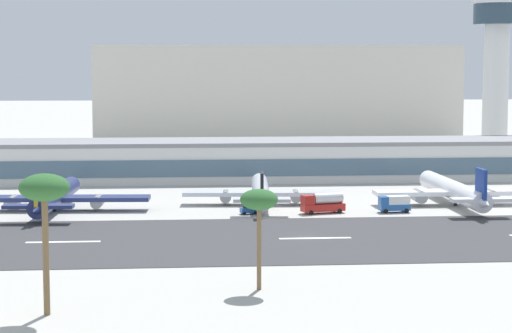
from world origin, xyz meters
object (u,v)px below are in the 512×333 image
terminal_building (247,160)px  service_box_truck_0 (394,203)px  airliner_gold_tail_gate_0 (54,197)px  airliner_black_tail_gate_1 (261,192)px  distant_hotel_block (275,95)px  palm_tree_1 (259,202)px  palm_tree_0 (44,192)px  service_baggage_tug_2 (249,209)px  service_fuel_truck_1 (323,203)px  airliner_navy_tail_gate_2 (455,191)px  control_tower (496,63)px

terminal_building → service_box_truck_0: (24.63, -58.05, -3.25)m
airliner_gold_tail_gate_0 → airliner_black_tail_gate_1: bearing=-79.3°
terminal_building → distant_hotel_block: size_ratio=1.41×
terminal_building → distant_hotel_block: distant_hotel_block is taller
palm_tree_1 → airliner_black_tail_gate_1: bearing=84.8°
palm_tree_0 → palm_tree_1: bearing=22.6°
distant_hotel_block → service_baggage_tug_2: distant_hotel_block is taller
service_box_truck_0 → palm_tree_0: palm_tree_0 is taller
terminal_building → service_baggage_tug_2: bearing=-93.9°
airliner_black_tail_gate_1 → palm_tree_1: bearing=178.9°
airliner_gold_tail_gate_0 → service_fuel_truck_1: (52.29, -6.81, -0.74)m
palm_tree_0 → palm_tree_1: (25.22, 10.52, -2.92)m
terminal_building → airliner_gold_tail_gate_0: bearing=-129.2°
palm_tree_1 → terminal_building: bearing=86.5°
airliner_black_tail_gate_1 → palm_tree_1: (-6.89, -75.21, 8.53)m
service_fuel_truck_1 → palm_tree_1: palm_tree_1 is taller
airliner_black_tail_gate_1 → service_box_truck_0: airliner_black_tail_gate_1 is taller
terminal_building → service_fuel_truck_1: terminal_building is taller
palm_tree_0 → airliner_navy_tail_gate_2: bearing=48.7°
control_tower → distant_hotel_block: 100.99m
airliner_gold_tail_gate_0 → control_tower: bearing=-50.2°
airliner_gold_tail_gate_0 → palm_tree_0: (9.13, -80.60, 11.38)m
service_fuel_truck_1 → service_baggage_tug_2: (-14.44, 0.01, -0.98)m
airliner_black_tail_gate_1 → palm_tree_0: (-32.11, -85.72, 11.46)m
service_fuel_truck_1 → palm_tree_0: (-43.15, -73.79, 12.12)m
control_tower → service_box_truck_0: bearing=-118.9°
service_box_truck_0 → palm_tree_0: (-57.27, -73.71, 12.36)m
airliner_black_tail_gate_1 → service_baggage_tug_2: 12.51m
control_tower → airliner_navy_tail_gate_2: 96.43m
airliner_navy_tail_gate_2 → palm_tree_1: 85.56m
service_fuel_truck_1 → service_baggage_tug_2: 14.47m
service_box_truck_0 → control_tower: bearing=-123.6°
control_tower → service_box_truck_0: (-51.43, -93.08, -27.92)m
distant_hotel_block → service_box_truck_0: 176.78m
control_tower → airliner_gold_tail_gate_0: size_ratio=1.15×
service_box_truck_0 → palm_tree_1: (-32.05, -63.20, 9.43)m
service_fuel_truck_1 → distant_hotel_block: bearing=-107.3°
control_tower → airliner_black_tail_gate_1: 114.76m
terminal_building → airliner_black_tail_gate_1: (-0.54, -46.04, -2.35)m
distant_hotel_block → palm_tree_0: distant_hotel_block is taller
service_baggage_tug_2 → palm_tree_0: bearing=-124.8°
distant_hotel_block → airliner_gold_tail_gate_0: 180.48m
distant_hotel_block → service_fuel_truck_1: bearing=-92.9°
palm_tree_1 → airliner_gold_tail_gate_0: bearing=116.1°
terminal_building → service_baggage_tug_2: 58.24m
service_box_truck_0 → service_baggage_tug_2: service_box_truck_0 is taller
service_baggage_tug_2 → palm_tree_0: (-28.72, -73.79, 13.10)m
control_tower → service_baggage_tug_2: control_tower is taller
terminal_building → service_baggage_tug_2: terminal_building is taller
service_box_truck_0 → palm_tree_0: 94.16m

